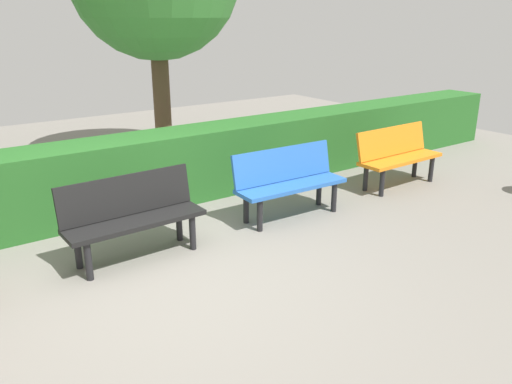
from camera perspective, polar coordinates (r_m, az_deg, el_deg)
ground_plane at (r=5.07m, az=-9.57°, el=-9.60°), size 17.48×17.48×0.00m
bench_orange at (r=7.83m, az=15.48°, el=4.14°), size 1.44×0.50×0.86m
bench_blue at (r=6.37m, az=3.62°, el=1.43°), size 1.47×0.51×0.86m
bench_black at (r=5.42m, az=-13.64°, el=-2.35°), size 1.45×0.49×0.86m
hedge_row at (r=6.97m, az=-10.26°, el=2.65°), size 13.48×0.72×0.94m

